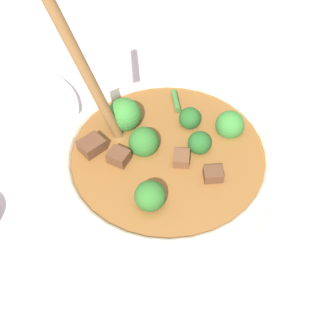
{
  "coord_description": "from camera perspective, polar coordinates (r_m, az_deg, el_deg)",
  "views": [
    {
      "loc": [
        0.3,
        -0.06,
        0.46
      ],
      "look_at": [
        0.0,
        0.0,
        0.06
      ],
      "focal_mm": 45.0,
      "sensor_mm": 36.0,
      "label": 1
    }
  ],
  "objects": [
    {
      "name": "empty_plate",
      "position": [
        0.68,
        -21.48,
        6.47
      ],
      "size": [
        0.23,
        0.23,
        0.02
      ],
      "color": "white",
      "rests_on": "ground_plane"
    },
    {
      "name": "stew_bowl",
      "position": [
        0.51,
        -0.06,
        -0.32
      ],
      "size": [
        0.25,
        0.25,
        0.28
      ],
      "color": "beige",
      "rests_on": "ground_plane"
    },
    {
      "name": "ground_plane",
      "position": [
        0.55,
        0.0,
        -4.01
      ],
      "size": [
        4.0,
        4.0,
        0.0
      ],
      "primitive_type": "plane",
      "color": "silver"
    }
  ]
}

